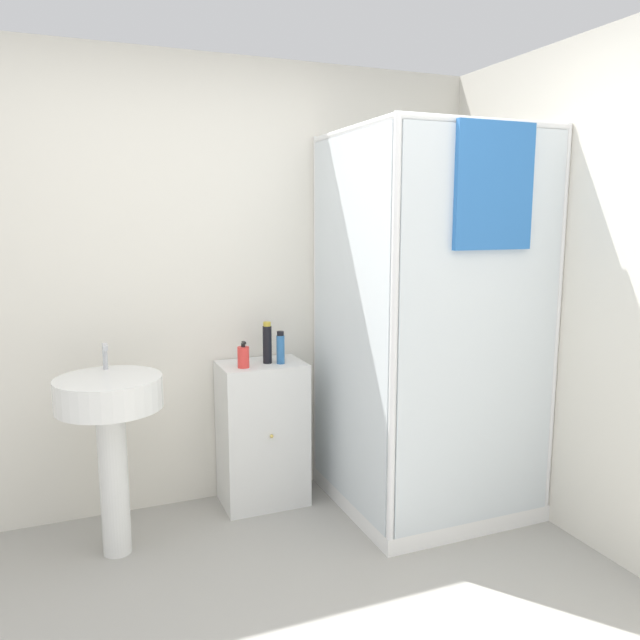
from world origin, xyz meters
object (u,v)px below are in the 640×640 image
(shampoo_bottle_tall_black, at_px, (267,343))
(soap_dispenser, at_px, (243,357))
(sink, at_px, (110,417))
(shampoo_bottle_blue, at_px, (281,348))

(shampoo_bottle_tall_black, bearing_deg, soap_dispenser, -160.43)
(soap_dispenser, bearing_deg, sink, -164.33)
(soap_dispenser, relative_size, shampoo_bottle_blue, 0.80)
(sink, xyz_separation_m, soap_dispenser, (0.71, 0.20, 0.19))
(shampoo_bottle_blue, bearing_deg, sink, -166.99)
(sink, xyz_separation_m, shampoo_bottle_blue, (0.93, 0.21, 0.22))
(sink, relative_size, shampoo_bottle_tall_black, 4.35)
(sink, bearing_deg, soap_dispenser, 15.67)
(soap_dispenser, bearing_deg, shampoo_bottle_tall_black, 19.57)
(soap_dispenser, xyz_separation_m, shampoo_bottle_blue, (0.22, 0.02, 0.03))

